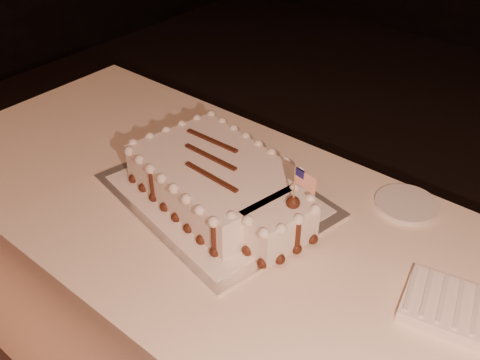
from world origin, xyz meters
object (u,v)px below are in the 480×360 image
Objects in this scene: cake_board at (216,195)px; sheet_cake at (223,183)px; side_plate at (406,204)px; napkin_stack at (457,309)px.

sheet_cake is at bearing 0.17° from cake_board.
side_plate is at bearing 46.02° from cake_board.
sheet_cake is at bearing -177.77° from napkin_stack.
napkin_stack reaches higher than side_plate.
sheet_cake reaches higher than napkin_stack.
cake_board is 0.48m from side_plate.
napkin_stack is 1.48× the size of side_plate.
cake_board is at bearing -178.38° from napkin_stack.
sheet_cake reaches higher than side_plate.
side_plate is at bearing 37.53° from sheet_cake.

